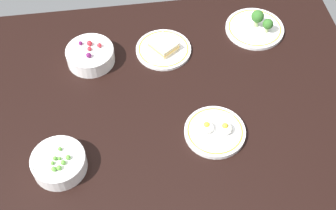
# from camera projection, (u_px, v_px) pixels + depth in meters

# --- Properties ---
(dining_table) EXTENTS (1.37, 1.06, 0.04)m
(dining_table) POSITION_uv_depth(u_px,v_px,m) (168.00, 112.00, 1.52)
(dining_table) COLOR black
(dining_table) RESTS_ON ground
(plate_eggs) EXTENTS (0.19, 0.19, 0.05)m
(plate_eggs) POSITION_uv_depth(u_px,v_px,m) (215.00, 131.00, 1.44)
(plate_eggs) COLOR white
(plate_eggs) RESTS_ON dining_table
(bowl_peas) EXTENTS (0.16, 0.16, 0.07)m
(bowl_peas) POSITION_uv_depth(u_px,v_px,m) (59.00, 163.00, 1.35)
(bowl_peas) COLOR white
(bowl_peas) RESTS_ON dining_table
(plate_sandwich) EXTENTS (0.20, 0.20, 0.04)m
(plate_sandwich) POSITION_uv_depth(u_px,v_px,m) (163.00, 48.00, 1.66)
(plate_sandwich) COLOR white
(plate_sandwich) RESTS_ON dining_table
(plate_broccoli) EXTENTS (0.22, 0.22, 0.08)m
(plate_broccoli) POSITION_uv_depth(u_px,v_px,m) (256.00, 27.00, 1.72)
(plate_broccoli) COLOR white
(plate_broccoli) RESTS_ON dining_table
(bowl_berries) EXTENTS (0.17, 0.17, 0.07)m
(bowl_berries) POSITION_uv_depth(u_px,v_px,m) (90.00, 55.00, 1.61)
(bowl_berries) COLOR white
(bowl_berries) RESTS_ON dining_table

